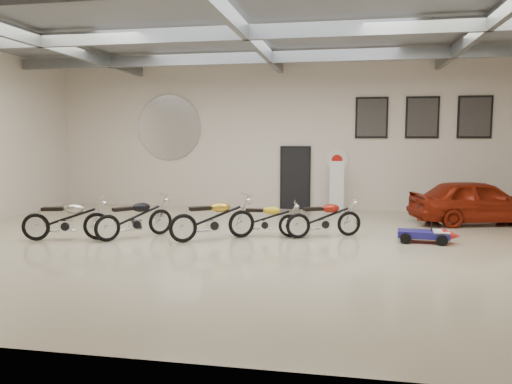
% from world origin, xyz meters
% --- Properties ---
extents(floor, '(16.00, 12.00, 0.01)m').
position_xyz_m(floor, '(0.00, 0.00, 0.00)').
color(floor, '#B9AE8D').
rests_on(floor, ground).
extents(ceiling, '(16.00, 12.00, 0.01)m').
position_xyz_m(ceiling, '(0.00, 0.00, 5.00)').
color(ceiling, slate).
rests_on(ceiling, back_wall).
extents(back_wall, '(16.00, 0.02, 5.00)m').
position_xyz_m(back_wall, '(0.00, 6.00, 2.50)').
color(back_wall, beige).
rests_on(back_wall, floor).
extents(ceiling_beams, '(15.80, 11.80, 0.32)m').
position_xyz_m(ceiling_beams, '(0.00, 0.00, 4.75)').
color(ceiling_beams, slate).
rests_on(ceiling_beams, ceiling).
extents(door, '(0.92, 0.08, 2.10)m').
position_xyz_m(door, '(0.50, 5.95, 1.05)').
color(door, black).
rests_on(door, back_wall).
extents(logo_plaque, '(2.30, 0.06, 1.16)m').
position_xyz_m(logo_plaque, '(-4.00, 5.95, 2.80)').
color(logo_plaque, silver).
rests_on(logo_plaque, back_wall).
extents(poster_left, '(1.05, 0.08, 1.35)m').
position_xyz_m(poster_left, '(3.00, 5.96, 3.10)').
color(poster_left, black).
rests_on(poster_left, back_wall).
extents(poster_mid, '(1.05, 0.08, 1.35)m').
position_xyz_m(poster_mid, '(4.60, 5.96, 3.10)').
color(poster_mid, black).
rests_on(poster_mid, back_wall).
extents(poster_right, '(1.05, 0.08, 1.35)m').
position_xyz_m(poster_right, '(6.20, 5.96, 3.10)').
color(poster_right, black).
rests_on(poster_right, back_wall).
extents(oil_sign, '(0.72, 0.10, 0.72)m').
position_xyz_m(oil_sign, '(1.90, 5.95, 1.70)').
color(oil_sign, white).
rests_on(oil_sign, back_wall).
extents(banner_stand, '(0.50, 0.27, 1.74)m').
position_xyz_m(banner_stand, '(1.92, 5.50, 0.87)').
color(banner_stand, white).
rests_on(banner_stand, floor).
extents(motorcycle_silver, '(2.15, 1.14, 1.07)m').
position_xyz_m(motorcycle_silver, '(-4.37, -0.24, 0.53)').
color(motorcycle_silver, silver).
rests_on(motorcycle_silver, floor).
extents(motorcycle_black, '(1.78, 1.92, 1.04)m').
position_xyz_m(motorcycle_black, '(-2.87, 0.32, 0.52)').
color(motorcycle_black, silver).
rests_on(motorcycle_black, floor).
extents(motorcycle_gold, '(2.12, 1.72, 1.10)m').
position_xyz_m(motorcycle_gold, '(-0.91, 0.43, 0.55)').
color(motorcycle_gold, silver).
rests_on(motorcycle_gold, floor).
extents(motorcycle_yellow, '(1.82, 0.72, 0.92)m').
position_xyz_m(motorcycle_yellow, '(0.26, 1.04, 0.46)').
color(motorcycle_yellow, silver).
rests_on(motorcycle_yellow, floor).
extents(motorcycle_red, '(2.00, 1.34, 1.00)m').
position_xyz_m(motorcycle_red, '(1.70, 1.26, 0.50)').
color(motorcycle_red, silver).
rests_on(motorcycle_red, floor).
extents(go_kart, '(1.48, 0.77, 0.52)m').
position_xyz_m(go_kart, '(4.16, 1.04, 0.26)').
color(go_kart, navy).
rests_on(go_kart, floor).
extents(vintage_car, '(2.38, 4.00, 1.28)m').
position_xyz_m(vintage_car, '(5.92, 4.00, 0.64)').
color(vintage_car, maroon).
rests_on(vintage_car, floor).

